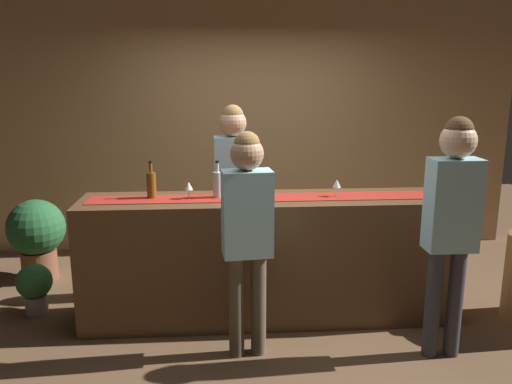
# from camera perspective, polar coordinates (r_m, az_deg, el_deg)

# --- Properties ---
(ground_plane) EXTENTS (10.00, 10.00, 0.00)m
(ground_plane) POSITION_cam_1_polar(r_m,az_deg,el_deg) (4.48, 1.28, -13.57)
(ground_plane) COLOR brown
(back_wall) EXTENTS (6.00, 0.12, 2.90)m
(back_wall) POSITION_cam_1_polar(r_m,az_deg,el_deg) (5.92, -0.37, 7.64)
(back_wall) COLOR tan
(back_wall) RESTS_ON ground
(bar_counter) EXTENTS (3.00, 0.60, 1.03)m
(bar_counter) POSITION_cam_1_polar(r_m,az_deg,el_deg) (4.27, 1.32, -7.38)
(bar_counter) COLOR #543821
(bar_counter) RESTS_ON ground
(counter_runner_cloth) EXTENTS (2.85, 0.28, 0.01)m
(counter_runner_cloth) POSITION_cam_1_polar(r_m,az_deg,el_deg) (4.12, 1.36, -0.62)
(counter_runner_cloth) COLOR maroon
(counter_runner_cloth) RESTS_ON bar_counter
(wine_bottle_amber) EXTENTS (0.07, 0.07, 0.30)m
(wine_bottle_amber) POSITION_cam_1_polar(r_m,az_deg,el_deg) (4.16, -11.50, 0.82)
(wine_bottle_amber) COLOR brown
(wine_bottle_amber) RESTS_ON bar_counter
(wine_bottle_clear) EXTENTS (0.07, 0.07, 0.30)m
(wine_bottle_clear) POSITION_cam_1_polar(r_m,az_deg,el_deg) (4.11, -4.27, 0.88)
(wine_bottle_clear) COLOR #B2C6C1
(wine_bottle_clear) RESTS_ON bar_counter
(wine_glass_near_customer) EXTENTS (0.07, 0.07, 0.14)m
(wine_glass_near_customer) POSITION_cam_1_polar(r_m,az_deg,el_deg) (4.08, -7.47, 0.62)
(wine_glass_near_customer) COLOR silver
(wine_glass_near_customer) RESTS_ON bar_counter
(wine_glass_mid_counter) EXTENTS (0.07, 0.07, 0.14)m
(wine_glass_mid_counter) POSITION_cam_1_polar(r_m,az_deg,el_deg) (4.07, 0.13, 0.70)
(wine_glass_mid_counter) COLOR silver
(wine_glass_mid_counter) RESTS_ON bar_counter
(wine_glass_far_end) EXTENTS (0.07, 0.07, 0.14)m
(wine_glass_far_end) POSITION_cam_1_polar(r_m,az_deg,el_deg) (4.18, 8.93, 0.87)
(wine_glass_far_end) COLOR silver
(wine_glass_far_end) RESTS_ON bar_counter
(bartender) EXTENTS (0.35, 0.24, 1.74)m
(bartender) POSITION_cam_1_polar(r_m,az_deg,el_deg) (4.66, -2.52, 1.57)
(bartender) COLOR #26262B
(bartender) RESTS_ON ground
(customer_sipping) EXTENTS (0.34, 0.24, 1.73)m
(customer_sipping) POSITION_cam_1_polar(r_m,az_deg,el_deg) (3.77, 20.87, -2.13)
(customer_sipping) COLOR #33333D
(customer_sipping) RESTS_ON ground
(customer_browsing) EXTENTS (0.36, 0.23, 1.63)m
(customer_browsing) POSITION_cam_1_polar(r_m,az_deg,el_deg) (3.55, -0.98, -3.40)
(customer_browsing) COLOR brown
(customer_browsing) RESTS_ON ground
(potted_plant_tall) EXTENTS (0.55, 0.55, 0.81)m
(potted_plant_tall) POSITION_cam_1_polar(r_m,az_deg,el_deg) (5.50, -23.10, -4.29)
(potted_plant_tall) COLOR brown
(potted_plant_tall) RESTS_ON ground
(potted_plant_small) EXTENTS (0.30, 0.30, 0.44)m
(potted_plant_small) POSITION_cam_1_polar(r_m,az_deg,el_deg) (4.81, -23.30, -9.46)
(potted_plant_small) COLOR #9E9389
(potted_plant_small) RESTS_ON ground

